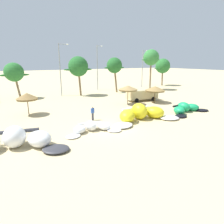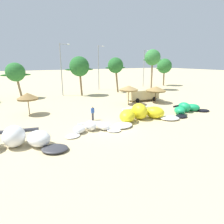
{
  "view_description": "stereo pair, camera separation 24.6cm",
  "coord_description": "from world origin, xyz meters",
  "views": [
    {
      "loc": [
        -9.03,
        -15.95,
        6.55
      ],
      "look_at": [
        1.15,
        2.0,
        1.0
      ],
      "focal_mm": 30.56,
      "sensor_mm": 36.0,
      "label": 1
    },
    {
      "loc": [
        -8.81,
        -16.07,
        6.55
      ],
      "look_at": [
        1.15,
        2.0,
        1.0
      ],
      "focal_mm": 30.56,
      "sensor_mm": 36.0,
      "label": 2
    }
  ],
  "objects": [
    {
      "name": "beach_umbrella_near_van",
      "position": [
        -6.77,
        9.16,
        2.34
      ],
      "size": [
        2.56,
        2.56,
        2.78
      ],
      "color": "brown",
      "rests_on": "ground"
    },
    {
      "name": "lamppost_west_center",
      "position": [
        0.68,
        20.68,
        5.41
      ],
      "size": [
        2.03,
        0.24,
        9.68
      ],
      "color": "gray",
      "rests_on": "ground"
    },
    {
      "name": "palm_left_of_gap",
      "position": [
        -7.24,
        21.66,
        4.6
      ],
      "size": [
        4.9,
        3.27,
        6.29
      ],
      "color": "#7F6647",
      "rests_on": "ground"
    },
    {
      "name": "beach_umbrella_middle",
      "position": [
        7.3,
        7.94,
        2.55
      ],
      "size": [
        2.94,
        2.94,
        2.94
      ],
      "color": "brown",
      "rests_on": "ground"
    },
    {
      "name": "beach_umbrella_near_palms",
      "position": [
        11.85,
        6.97,
        2.25
      ],
      "size": [
        3.18,
        3.18,
        2.66
      ],
      "color": "brown",
      "rests_on": "ground"
    },
    {
      "name": "kite_left",
      "position": [
        -2.19,
        -0.01,
        0.36
      ],
      "size": [
        5.56,
        2.9,
        0.95
      ],
      "color": "white",
      "rests_on": "ground"
    },
    {
      "name": "palm_center_right",
      "position": [
        11.5,
        19.25,
        5.57
      ],
      "size": [
        4.82,
        3.22,
        7.25
      ],
      "color": "brown",
      "rests_on": "ground"
    },
    {
      "name": "parked_van",
      "position": [
        11.04,
        9.34,
        1.09
      ],
      "size": [
        5.43,
        2.58,
        1.84
      ],
      "color": "beige",
      "rests_on": "ground"
    },
    {
      "name": "lamppost_east",
      "position": [
        22.08,
        23.18,
        5.07
      ],
      "size": [
        1.45,
        0.24,
        9.13
      ],
      "color": "gray",
      "rests_on": "ground"
    },
    {
      "name": "kite_left_of_center",
      "position": [
        4.2,
        0.59,
        0.71
      ],
      "size": [
        8.73,
        4.3,
        1.85
      ],
      "color": "white",
      "rests_on": "ground"
    },
    {
      "name": "ground_plane",
      "position": [
        0.0,
        0.0,
        0.0
      ],
      "size": [
        260.0,
        260.0,
        0.0
      ],
      "primitive_type": "plane",
      "color": "#C6B284"
    },
    {
      "name": "kite_center",
      "position": [
        11.37,
        0.37,
        0.5
      ],
      "size": [
        6.72,
        3.45,
        1.29
      ],
      "color": "black",
      "rests_on": "ground"
    },
    {
      "name": "lamppost_east_center",
      "position": [
        10.01,
        24.24,
        5.47
      ],
      "size": [
        1.54,
        0.24,
        9.9
      ],
      "color": "gray",
      "rests_on": "ground"
    },
    {
      "name": "palm_right_of_gap",
      "position": [
        20.58,
        18.43,
        7.21
      ],
      "size": [
        5.29,
        3.53,
        9.06
      ],
      "color": "#7F6647",
      "rests_on": "ground"
    },
    {
      "name": "person_near_kites",
      "position": [
        -0.71,
        3.17,
        0.82
      ],
      "size": [
        0.36,
        0.24,
        1.62
      ],
      "color": "#383842",
      "rests_on": "ground"
    },
    {
      "name": "palm_center_left",
      "position": [
        3.59,
        19.18,
        5.49
      ],
      "size": [
        5.6,
        3.74,
        7.41
      ],
      "color": "brown",
      "rests_on": "ground"
    },
    {
      "name": "palm_right",
      "position": [
        28.76,
        23.07,
        5.19
      ],
      "size": [
        5.81,
        3.87,
        7.17
      ],
      "color": "brown",
      "rests_on": "ground"
    },
    {
      "name": "kite_far_left",
      "position": [
        -8.92,
        -0.62,
        0.65
      ],
      "size": [
        8.32,
        4.85,
        1.69
      ],
      "color": "#333338",
      "rests_on": "ground"
    }
  ]
}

